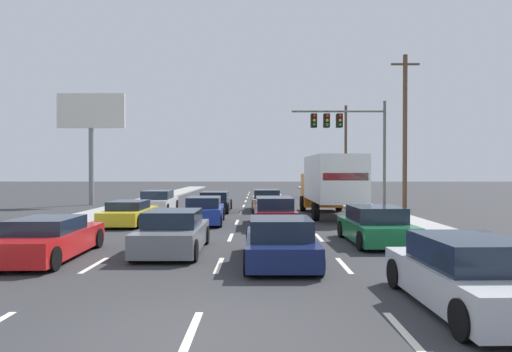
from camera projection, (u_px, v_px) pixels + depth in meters
The scene contains 20 objects.
ground_plane at pixel (244, 206), 31.80m from camera, with size 140.00×140.00×0.00m, color #333335.
sidewalk_right at pixel (376, 212), 26.75m from camera, with size 2.45×80.00×0.14m, color #9E9E99.
sidewalk_left at pixel (106, 212), 26.84m from camera, with size 2.45×80.00×0.14m, color #9E9E99.
lane_markings at pixel (241, 213), 27.04m from camera, with size 6.94×52.00×0.01m.
car_white at pixel (158, 202), 27.55m from camera, with size 2.05×4.48×1.33m.
car_yellow at pixel (129, 213), 21.05m from camera, with size 1.89×4.28×1.14m.
car_red at pixel (48, 239), 12.99m from camera, with size 2.07×4.59×1.21m.
car_black at pixel (215, 202), 27.82m from camera, with size 1.97×4.46×1.25m.
car_blue at pixel (204, 211), 21.42m from camera, with size 1.96×4.09×1.32m.
car_gray at pixel (173, 233), 13.98m from camera, with size 1.95×4.13×1.32m.
car_tan at pixel (266, 201), 28.35m from camera, with size 1.92×4.58×1.36m.
car_maroon at pixel (274, 212), 20.57m from camera, with size 2.04×4.71×1.35m.
car_navy at pixel (280, 242), 12.37m from camera, with size 2.00×4.33×1.28m.
box_truck at pixel (330, 182), 24.85m from camera, with size 2.72×8.44×3.38m.
car_green at pixel (376, 226), 15.66m from camera, with size 2.11×4.08×1.31m.
car_silver at pixel (469, 276), 8.21m from camera, with size 2.05×4.16×1.35m.
traffic_signal_mast at pixel (343, 128), 30.76m from camera, with size 6.57×0.69×7.41m.
utility_pole_mid at pixel (405, 131), 28.12m from camera, with size 1.80×0.28×9.93m.
utility_pole_far at pixel (346, 149), 46.80m from camera, with size 1.80×0.28×9.45m.
roadside_billboard at pixel (91, 123), 32.92m from camera, with size 5.06×0.36×8.31m.
Camera 1 is at (1.08, -6.76, 2.59)m, focal length 31.05 mm.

